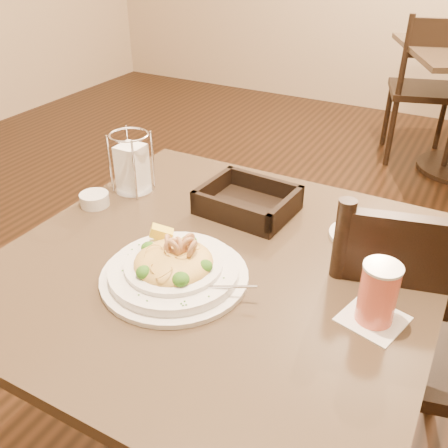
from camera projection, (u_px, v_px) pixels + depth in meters
The scene contains 9 objects.
main_table at pixel (220, 341), 1.20m from camera, with size 0.90×0.90×0.76m.
dining_chair_near at pixel (402, 338), 1.23m from camera, with size 0.51×0.51×0.93m.
dining_chair_far at pixel (427, 86), 3.11m from camera, with size 0.52×0.52×0.93m.
pasta_bowl at pixel (174, 267), 1.00m from camera, with size 0.33×0.30×0.10m.
drink_glass at pixel (378, 294), 0.88m from camera, with size 0.13×0.13×0.12m.
bread_basket at pixel (248, 203), 1.24m from camera, with size 0.23×0.20×0.06m.
napkin_caddy at pixel (132, 167), 1.31m from camera, with size 0.10×0.10×0.16m.
side_plate at pixel (359, 235), 1.15m from camera, with size 0.14×0.14×0.01m, color white.
butter_ramekin at pixel (95, 199), 1.27m from camera, with size 0.07×0.07×0.03m, color white.
Camera 1 is at (0.43, -0.76, 1.38)m, focal length 40.00 mm.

